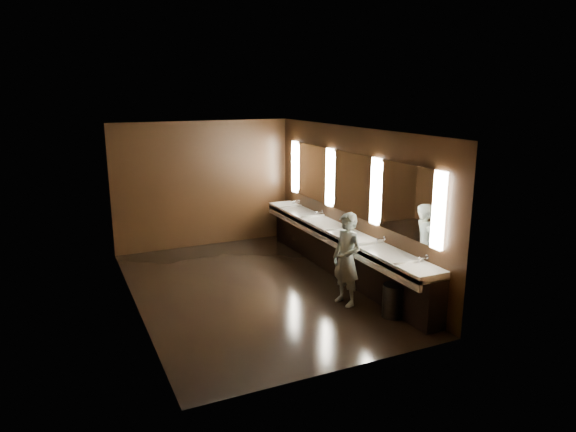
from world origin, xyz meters
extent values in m
plane|color=black|center=(0.00, 0.00, 0.00)|extent=(6.00, 6.00, 0.00)
cube|color=#2D2D2B|center=(0.00, 0.00, 2.80)|extent=(4.00, 6.00, 0.02)
cube|color=black|center=(0.00, 3.00, 1.40)|extent=(4.00, 0.02, 2.80)
cube|color=black|center=(0.00, -3.00, 1.40)|extent=(4.00, 0.02, 2.80)
cube|color=black|center=(-2.00, 0.00, 1.40)|extent=(0.02, 6.00, 2.80)
cube|color=black|center=(2.00, 0.00, 1.40)|extent=(0.02, 6.00, 2.80)
cube|color=black|center=(1.82, 0.00, 0.40)|extent=(0.36, 5.40, 0.81)
cube|color=white|center=(1.73, 0.00, 0.85)|extent=(0.55, 5.40, 0.12)
cube|color=white|center=(1.48, 0.00, 0.77)|extent=(0.06, 5.40, 0.18)
cylinder|color=silver|center=(1.91, -2.20, 0.99)|extent=(0.18, 0.04, 0.04)
cylinder|color=silver|center=(1.91, -1.10, 0.99)|extent=(0.18, 0.04, 0.04)
cylinder|color=silver|center=(1.91, 0.00, 0.99)|extent=(0.18, 0.04, 0.04)
cylinder|color=silver|center=(1.91, 1.10, 0.99)|extent=(0.18, 0.04, 0.04)
cylinder|color=silver|center=(1.91, 2.20, 0.99)|extent=(0.18, 0.04, 0.04)
cube|color=white|center=(1.97, -2.40, 1.75)|extent=(0.06, 0.22, 1.15)
cube|color=white|center=(1.99, -1.60, 1.75)|extent=(0.03, 1.32, 1.15)
cube|color=white|center=(1.97, -0.80, 1.75)|extent=(0.06, 0.23, 1.15)
cube|color=white|center=(1.99, 0.00, 1.75)|extent=(0.03, 1.32, 1.15)
cube|color=white|center=(1.97, 0.80, 1.75)|extent=(0.06, 0.23, 1.15)
cube|color=white|center=(1.99, 1.60, 1.75)|extent=(0.03, 1.32, 1.15)
cube|color=white|center=(1.97, 2.40, 1.75)|extent=(0.06, 0.22, 1.15)
imported|color=#7FA5BD|center=(1.16, -1.23, 0.77)|extent=(0.48, 0.63, 1.54)
cylinder|color=black|center=(1.58, -1.97, 0.26)|extent=(0.40, 0.40, 0.52)
camera|label=1|loc=(-3.03, -8.01, 3.44)|focal=32.00mm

